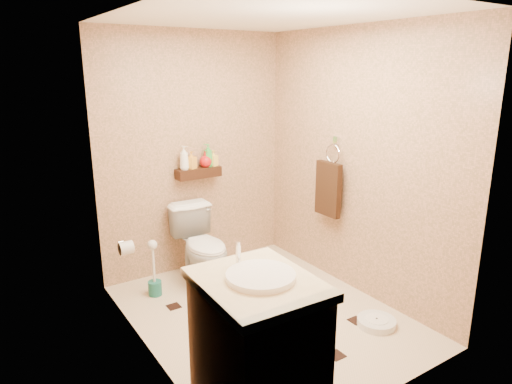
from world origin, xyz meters
TOP-DOWN VIEW (x-y plane):
  - ground at (0.00, 0.00)m, footprint 2.50×2.50m
  - wall_back at (0.00, 1.25)m, footprint 2.00×0.04m
  - wall_front at (0.00, -1.25)m, footprint 2.00×0.04m
  - wall_left at (-1.00, 0.00)m, footprint 0.04×2.50m
  - wall_right at (1.00, 0.00)m, footprint 0.04×2.50m
  - ceiling at (0.00, 0.00)m, footprint 2.00×2.50m
  - wall_shelf at (0.00, 1.17)m, footprint 0.46×0.14m
  - floor_accents at (0.03, -0.05)m, footprint 1.28×1.43m
  - toilet at (-0.15, 0.83)m, footprint 0.45×0.75m
  - vanity at (-0.70, -0.95)m, footprint 0.64×0.76m
  - bathroom_scale at (0.67, -0.65)m, footprint 0.39×0.39m
  - toilet_brush at (-0.65, 0.84)m, footprint 0.12×0.12m
  - towel_ring at (0.91, 0.25)m, footprint 0.12×0.30m
  - toilet_paper at (-0.94, 0.65)m, footprint 0.12×0.11m
  - bottle_a at (-0.15, 1.17)m, footprint 0.13×0.13m
  - bottle_b at (-0.07, 1.17)m, footprint 0.11×0.11m
  - bottle_c at (0.08, 1.17)m, footprint 0.14×0.14m
  - bottle_d at (0.11, 1.17)m, footprint 0.11×0.11m
  - bottle_e at (0.17, 1.17)m, footprint 0.10×0.10m

SIDE VIEW (x-z plane):
  - ground at x=0.00m, z-range 0.00..0.00m
  - floor_accents at x=0.03m, z-range 0.00..0.01m
  - bathroom_scale at x=0.67m, z-range 0.00..0.06m
  - toilet_brush at x=-0.65m, z-range -0.08..0.46m
  - toilet at x=-0.15m, z-range 0.00..0.75m
  - vanity at x=-0.70m, z-range -0.06..0.99m
  - toilet_paper at x=-0.94m, z-range 0.54..0.66m
  - towel_ring at x=0.91m, z-range 0.57..1.33m
  - wall_shelf at x=0.00m, z-range 0.97..1.07m
  - bottle_c at x=0.08m, z-range 1.07..1.23m
  - bottle_e at x=0.17m, z-range 1.07..1.23m
  - bottle_b at x=-0.07m, z-range 1.07..1.25m
  - bottle_d at x=0.11m, z-range 1.07..1.30m
  - bottle_a at x=-0.15m, z-range 1.07..1.30m
  - wall_back at x=0.00m, z-range 0.00..2.40m
  - wall_front at x=0.00m, z-range 0.00..2.40m
  - wall_left at x=-1.00m, z-range 0.00..2.40m
  - wall_right at x=1.00m, z-range 0.00..2.40m
  - ceiling at x=0.00m, z-range 2.39..2.41m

